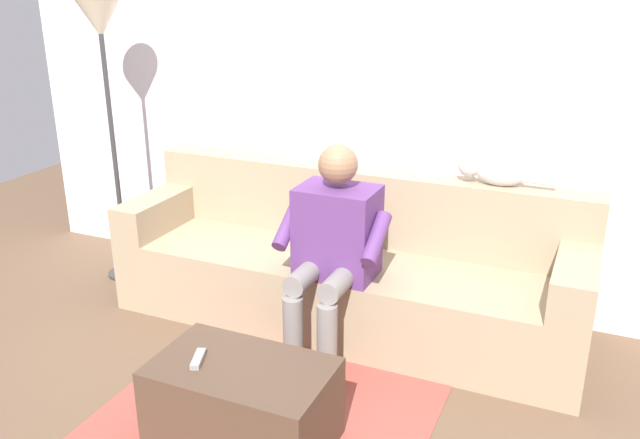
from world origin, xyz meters
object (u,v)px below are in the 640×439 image
(cat_on_backrest, at_px, (491,169))
(floor_lamp, at_px, (102,41))
(couch, at_px, (347,271))
(person_solo_seated, at_px, (333,241))
(coffee_table, at_px, (243,404))
(remote_gray, at_px, (198,359))

(cat_on_backrest, bearing_deg, floor_lamp, 6.13)
(couch, distance_m, person_solo_seated, 0.47)
(person_solo_seated, bearing_deg, floor_lamp, -11.34)
(coffee_table, xyz_separation_m, remote_gray, (0.18, 0.04, 0.20))
(floor_lamp, bearing_deg, person_solo_seated, 168.66)
(coffee_table, bearing_deg, floor_lamp, -36.62)
(couch, height_order, person_solo_seated, person_solo_seated)
(couch, xyz_separation_m, floor_lamp, (1.56, 0.02, 1.20))
(cat_on_backrest, xyz_separation_m, floor_lamp, (2.26, 0.24, 0.58))
(coffee_table, distance_m, cat_on_backrest, 1.73)
(person_solo_seated, distance_m, floor_lamp, 1.87)
(floor_lamp, bearing_deg, coffee_table, 143.38)
(coffee_table, bearing_deg, person_solo_seated, -93.74)
(cat_on_backrest, distance_m, floor_lamp, 2.35)
(person_solo_seated, xyz_separation_m, floor_lamp, (1.61, -0.32, 0.88))
(remote_gray, distance_m, floor_lamp, 2.14)
(couch, relative_size, coffee_table, 3.52)
(coffee_table, xyz_separation_m, floor_lamp, (1.56, -1.16, 1.31))
(coffee_table, height_order, person_solo_seated, person_solo_seated)
(person_solo_seated, height_order, floor_lamp, floor_lamp)
(coffee_table, relative_size, remote_gray, 5.31)
(remote_gray, bearing_deg, cat_on_backrest, -51.78)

